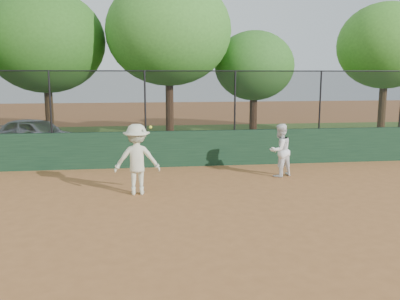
{
  "coord_description": "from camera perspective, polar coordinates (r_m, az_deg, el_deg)",
  "views": [
    {
      "loc": [
        -0.68,
        -8.72,
        3.1
      ],
      "look_at": [
        0.8,
        2.2,
        1.2
      ],
      "focal_mm": 40.0,
      "sensor_mm": 36.0,
      "label": 1
    }
  ],
  "objects": [
    {
      "name": "grass_strip",
      "position": [
        20.96,
        -5.76,
        1.24
      ],
      "size": [
        36.0,
        12.0,
        0.01
      ],
      "primitive_type": "cube",
      "color": "#2F4F18",
      "rests_on": "ground"
    },
    {
      "name": "ground",
      "position": [
        9.28,
        -3.12,
        -9.75
      ],
      "size": [
        80.0,
        80.0,
        0.0
      ],
      "primitive_type": "plane",
      "color": "#A36434",
      "rests_on": "ground"
    },
    {
      "name": "player_main",
      "position": [
        11.57,
        -8.07,
        -1.2
      ],
      "size": [
        1.2,
        0.76,
        1.83
      ],
      "color": "beige",
      "rests_on": "ground"
    },
    {
      "name": "back_wall",
      "position": [
        14.95,
        -5.0,
        0.12
      ],
      "size": [
        26.0,
        0.2,
        1.2
      ],
      "primitive_type": "cube",
      "color": "#1A3A23",
      "rests_on": "ground"
    },
    {
      "name": "tree_4",
      "position": [
        22.95,
        22.75,
        12.17
      ],
      "size": [
        4.59,
        4.18,
        6.35
      ],
      "color": "#442E18",
      "rests_on": "ground"
    },
    {
      "name": "tree_3",
      "position": [
        21.56,
        6.96,
        10.63
      ],
      "size": [
        3.79,
        3.44,
        5.1
      ],
      "color": "#392213",
      "rests_on": "ground"
    },
    {
      "name": "player_second",
      "position": [
        13.68,
        10.19,
        -0.04
      ],
      "size": [
        0.97,
        0.9,
        1.6
      ],
      "primitive_type": "imported",
      "rotation": [
        0.0,
        0.0,
        3.62
      ],
      "color": "white",
      "rests_on": "ground"
    },
    {
      "name": "fence_assembly",
      "position": [
        14.76,
        -5.2,
        6.39
      ],
      "size": [
        26.0,
        0.06,
        2.0
      ],
      "color": "black",
      "rests_on": "back_wall"
    },
    {
      "name": "tree_2",
      "position": [
        20.04,
        -4.02,
        14.91
      ],
      "size": [
        5.47,
        4.97,
        7.27
      ],
      "color": "#402716",
      "rests_on": "ground"
    },
    {
      "name": "tree_1",
      "position": [
        21.07,
        -19.19,
        12.96
      ],
      "size": [
        5.18,
        4.7,
        6.7
      ],
      "color": "#3C2914",
      "rests_on": "ground"
    },
    {
      "name": "parked_car",
      "position": [
        19.07,
        -20.23,
        1.87
      ],
      "size": [
        4.23,
        3.34,
        1.35
      ],
      "primitive_type": "imported",
      "rotation": [
        0.0,
        0.0,
        1.05
      ],
      "color": "#9DA2A6",
      "rests_on": "ground"
    }
  ]
}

